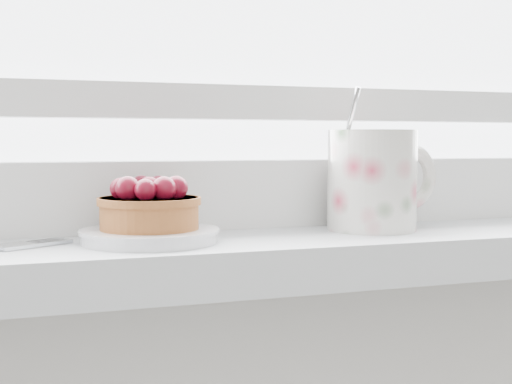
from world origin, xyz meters
name	(u,v)px	position (x,y,z in m)	size (l,w,h in m)	color
saucer	(150,236)	(-0.06, 1.88, 0.95)	(0.12, 0.12, 0.01)	silver
raspberry_tart	(149,206)	(-0.06, 1.88, 0.97)	(0.09, 0.09, 0.05)	brown
floral_mug	(375,178)	(0.18, 1.89, 0.99)	(0.13, 0.10, 0.15)	silver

